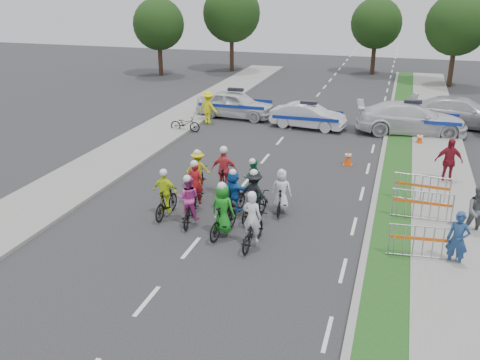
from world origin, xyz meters
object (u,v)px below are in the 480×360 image
(rider_2, at_px, (189,205))
(police_car_1, at_px, (308,116))
(police_car_2, at_px, (411,118))
(spectator_1, at_px, (479,211))
(rider_7, at_px, (281,196))
(barrier_0, at_px, (423,244))
(police_car_0, at_px, (236,104))
(civilian_sedan, at_px, (461,113))
(tree_4, at_px, (376,23))
(rider_4, at_px, (254,200))
(rider_5, at_px, (234,195))
(tree_0, at_px, (159,24))
(rider_10, at_px, (198,174))
(cone_1, at_px, (420,139))
(rider_3, at_px, (166,198))
(spectator_0, at_px, (458,240))
(spectator_2, at_px, (449,161))
(rider_0, at_px, (252,228))
(barrier_1, at_px, (422,207))
(rider_8, at_px, (253,185))
(cone_0, at_px, (348,157))
(rider_6, at_px, (196,192))
(tree_3, at_px, (232,13))
(marshal_hiviz, at_px, (208,107))
(parked_bike, at_px, (185,124))
(rider_1, at_px, (223,215))
(tree_1, at_px, (457,25))
(rider_9, at_px, (225,176))

(rider_2, distance_m, police_car_1, 13.38)
(police_car_2, relative_size, spectator_1, 3.36)
(rider_7, distance_m, spectator_1, 6.32)
(barrier_0, bearing_deg, police_car_0, 124.87)
(civilian_sedan, relative_size, tree_4, 0.87)
(rider_4, distance_m, tree_4, 31.64)
(rider_5, xyz_separation_m, police_car_1, (0.40, 12.15, -0.06))
(civilian_sedan, bearing_deg, tree_0, 69.92)
(rider_10, height_order, cone_1, rider_10)
(rider_3, relative_size, spectator_0, 1.05)
(spectator_1, bearing_deg, civilian_sedan, 82.64)
(rider_5, height_order, spectator_0, rider_5)
(rider_10, xyz_separation_m, cone_1, (8.22, 8.74, -0.32))
(barrier_0, height_order, cone_1, barrier_0)
(spectator_2, height_order, cone_1, spectator_2)
(rider_0, bearing_deg, barrier_0, -170.82)
(barrier_1, height_order, tree_0, tree_0)
(rider_7, relative_size, barrier_1, 0.83)
(rider_8, bearing_deg, spectator_1, 164.59)
(barrier_1, height_order, cone_0, barrier_1)
(rider_2, bearing_deg, rider_6, -88.47)
(civilian_sedan, xyz_separation_m, tree_0, (-22.89, 10.37, 3.39))
(police_car_1, height_order, tree_3, tree_3)
(spectator_0, height_order, cone_0, spectator_0)
(rider_10, bearing_deg, marshal_hiviz, -83.60)
(rider_0, distance_m, parked_bike, 13.51)
(rider_6, bearing_deg, police_car_0, -89.34)
(rider_2, xyz_separation_m, police_car_1, (1.59, 13.28, 0.01))
(rider_1, xyz_separation_m, rider_4, (0.60, 1.51, -0.01))
(police_car_1, distance_m, parked_bike, 6.70)
(spectator_0, relative_size, tree_1, 0.25)
(rider_7, relative_size, cone_1, 2.36)
(rider_9, height_order, police_car_1, rider_9)
(rider_9, bearing_deg, spectator_1, 170.03)
(tree_1, bearing_deg, rider_2, -108.88)
(cone_1, xyz_separation_m, parked_bike, (-11.99, -1.01, 0.09))
(rider_1, xyz_separation_m, rider_10, (-2.16, 3.43, -0.07))
(barrier_0, bearing_deg, marshal_hiviz, 131.11)
(tree_3, bearing_deg, rider_4, -70.75)
(rider_3, relative_size, rider_10, 1.03)
(spectator_2, height_order, cone_0, spectator_2)
(rider_5, relative_size, barrier_1, 0.85)
(police_car_2, bearing_deg, tree_3, 35.27)
(police_car_2, height_order, spectator_1, spectator_1)
(rider_1, bearing_deg, rider_0, 169.58)
(police_car_1, bearing_deg, marshal_hiviz, 103.75)
(spectator_1, height_order, cone_0, spectator_1)
(rider_7, height_order, tree_4, tree_4)
(rider_3, distance_m, rider_5, 2.32)
(spectator_0, bearing_deg, rider_7, 174.64)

